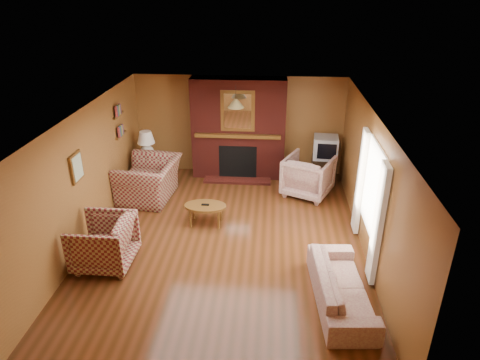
# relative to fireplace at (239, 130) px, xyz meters

# --- Properties ---
(floor) EXTENTS (6.50, 6.50, 0.00)m
(floor) POSITION_rel_fireplace_xyz_m (0.00, -2.98, -1.18)
(floor) COLOR #44250E
(floor) RESTS_ON ground
(ceiling) EXTENTS (6.50, 6.50, 0.00)m
(ceiling) POSITION_rel_fireplace_xyz_m (0.00, -2.98, 1.22)
(ceiling) COLOR white
(ceiling) RESTS_ON wall_back
(wall_back) EXTENTS (6.50, 0.00, 6.50)m
(wall_back) POSITION_rel_fireplace_xyz_m (0.00, 0.27, 0.02)
(wall_back) COLOR #96622E
(wall_back) RESTS_ON floor
(wall_front) EXTENTS (6.50, 0.00, 6.50)m
(wall_front) POSITION_rel_fireplace_xyz_m (0.00, -6.23, 0.02)
(wall_front) COLOR #96622E
(wall_front) RESTS_ON floor
(wall_left) EXTENTS (0.00, 6.50, 6.50)m
(wall_left) POSITION_rel_fireplace_xyz_m (-2.50, -2.98, 0.02)
(wall_left) COLOR #96622E
(wall_left) RESTS_ON floor
(wall_right) EXTENTS (0.00, 6.50, 6.50)m
(wall_right) POSITION_rel_fireplace_xyz_m (2.50, -2.98, 0.02)
(wall_right) COLOR #96622E
(wall_right) RESTS_ON floor
(fireplace) EXTENTS (2.20, 0.82, 2.40)m
(fireplace) POSITION_rel_fireplace_xyz_m (0.00, 0.00, 0.00)
(fireplace) COLOR #591913
(fireplace) RESTS_ON floor
(window_right) EXTENTS (0.10, 1.85, 2.00)m
(window_right) POSITION_rel_fireplace_xyz_m (2.45, -3.18, -0.06)
(window_right) COLOR silver
(window_right) RESTS_ON wall_right
(bookshelf) EXTENTS (0.09, 0.55, 0.71)m
(bookshelf) POSITION_rel_fireplace_xyz_m (-2.44, -1.08, 0.48)
(bookshelf) COLOR brown
(bookshelf) RESTS_ON wall_left
(botanical_print) EXTENTS (0.05, 0.40, 0.50)m
(botanical_print) POSITION_rel_fireplace_xyz_m (-2.47, -3.28, 0.37)
(botanical_print) COLOR brown
(botanical_print) RESTS_ON wall_left
(pendant_light) EXTENTS (0.36, 0.36, 0.48)m
(pendant_light) POSITION_rel_fireplace_xyz_m (0.00, -0.68, 0.82)
(pendant_light) COLOR black
(pendant_light) RESTS_ON ceiling
(plaid_loveseat) EXTENTS (1.29, 1.45, 0.87)m
(plaid_loveseat) POSITION_rel_fireplace_xyz_m (-1.85, -1.37, -0.74)
(plaid_loveseat) COLOR maroon
(plaid_loveseat) RESTS_ON floor
(plaid_armchair) EXTENTS (0.97, 0.95, 0.87)m
(plaid_armchair) POSITION_rel_fireplace_xyz_m (-1.95, -3.83, -0.75)
(plaid_armchair) COLOR maroon
(plaid_armchair) RESTS_ON floor
(floral_sofa) EXTENTS (0.89, 1.95, 0.55)m
(floral_sofa) POSITION_rel_fireplace_xyz_m (1.90, -4.46, -0.90)
(floral_sofa) COLOR beige
(floral_sofa) RESTS_ON floor
(floral_armchair) EXTENTS (1.29, 1.31, 0.90)m
(floral_armchair) POSITION_rel_fireplace_xyz_m (1.63, -0.92, -0.73)
(floral_armchair) COLOR beige
(floral_armchair) RESTS_ON floor
(coffee_table) EXTENTS (0.82, 0.51, 0.43)m
(coffee_table) POSITION_rel_fireplace_xyz_m (-0.46, -2.37, -0.82)
(coffee_table) COLOR brown
(coffee_table) RESTS_ON floor
(side_table) EXTENTS (0.48, 0.48, 0.60)m
(side_table) POSITION_rel_fireplace_xyz_m (-2.10, -0.53, -0.88)
(side_table) COLOR brown
(side_table) RESTS_ON floor
(table_lamp) EXTENTS (0.40, 0.40, 0.67)m
(table_lamp) POSITION_rel_fireplace_xyz_m (-2.10, -0.53, -0.22)
(table_lamp) COLOR white
(table_lamp) RESTS_ON side_table
(tv_stand) EXTENTS (0.58, 0.53, 0.61)m
(tv_stand) POSITION_rel_fireplace_xyz_m (2.05, -0.18, -0.88)
(tv_stand) COLOR black
(tv_stand) RESTS_ON floor
(crt_tv) EXTENTS (0.59, 0.59, 0.51)m
(crt_tv) POSITION_rel_fireplace_xyz_m (2.05, -0.19, -0.32)
(crt_tv) COLOR #AAADB2
(crt_tv) RESTS_ON tv_stand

